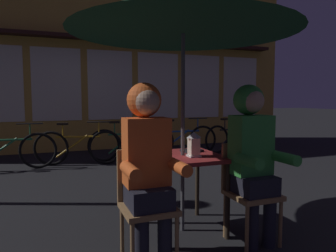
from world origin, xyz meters
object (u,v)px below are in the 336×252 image
Objects in this scene: bicycle_third at (78,147)px; bicycle_second at (7,151)px; chair_left at (146,198)px; bicycle_fourth at (128,143)px; lantern at (194,144)px; person_right_hooded at (253,148)px; bicycle_fifth at (181,140)px; bicycle_furthest at (234,137)px; book at (192,151)px; patio_umbrella at (183,12)px; chair_right at (248,186)px; cafe_table at (183,166)px; person_left_hooded at (147,155)px.

bicycle_second is at bearing -178.55° from bicycle_third.
bicycle_fourth is (0.81, 3.96, -0.14)m from chair_left.
lantern is 0.17× the size of person_right_hooded.
bicycle_fourth is at bearing -177.27° from bicycle_fifth.
bicycle_third is 3.60m from bicycle_furthest.
chair_left is at bearing 176.61° from person_right_hooded.
book is (2.07, -3.28, 0.41)m from bicycle_second.
bicycle_third is at bearing -176.98° from bicycle_furthest.
bicycle_third is at bearing 101.80° from lantern.
patio_umbrella is 1.37× the size of bicycle_fourth.
bicycle_fifth is 1.36m from bicycle_furthest.
lantern reaches higher than chair_right.
person_right_hooded is at bearing -41.57° from cafe_table.
person_right_hooded is 4.77m from bicycle_furthest.
lantern reaches higher than bicycle_fifth.
bicycle_furthest is (2.85, 3.75, -0.51)m from lantern.
bicycle_second is at bearing 119.17° from patio_umbrella.
bicycle_fourth is at bearing 92.17° from person_right_hooded.
bicycle_furthest reaches higher than cafe_table.
cafe_table is at bearing -78.84° from bicycle_third.
lantern is (0.06, -0.11, -1.20)m from patio_umbrella.
cafe_table is at bearing -95.21° from bicycle_fourth.
bicycle_second is 1.23m from bicycle_third.
bicycle_fifth is (1.08, 4.02, -0.14)m from chair_right.
chair_left is 0.53× the size of bicycle_third.
bicycle_furthest is (4.82, 0.22, 0.00)m from bicycle_second.
person_left_hooded is at bearing -101.36° from bicycle_fourth.
lantern is 0.17× the size of person_left_hooded.
book is at bearing 40.76° from patio_umbrella.
bicycle_fifth is at bearing 63.13° from chair_left.
person_right_hooded is 0.83× the size of bicycle_fifth.
chair_left and chair_right have the same top height.
bicycle_third is at bearing -174.80° from bicycle_fifth.
bicycle_fifth and bicycle_furthest have the same top height.
bicycle_third and bicycle_furthest have the same top height.
patio_umbrella is 1.41× the size of bicycle_third.
patio_umbrella is at bearing -60.83° from bicycle_second.
bicycle_fifth is at bearing 66.91° from patio_umbrella.
patio_umbrella is 3.99m from bicycle_fourth.
cafe_table is 3.20× the size of lantern.
bicycle_third is at bearing 106.91° from chair_right.
cafe_table is 0.32× the size of patio_umbrella.
cafe_table is at bearing -128.72° from bicycle_furthest.
chair_left is at bearing 180.00° from chair_right.
person_left_hooded is at bearing -176.61° from chair_right.
person_left_hooded is (-0.96, -0.06, 0.36)m from chair_right.
chair_right is at bearing -66.08° from book.
person_left_hooded is (-0.54, -0.32, -0.01)m from lantern.
person_left_hooded is 0.85× the size of bicycle_third.
chair_right is (0.96, 0.00, 0.00)m from chair_left.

